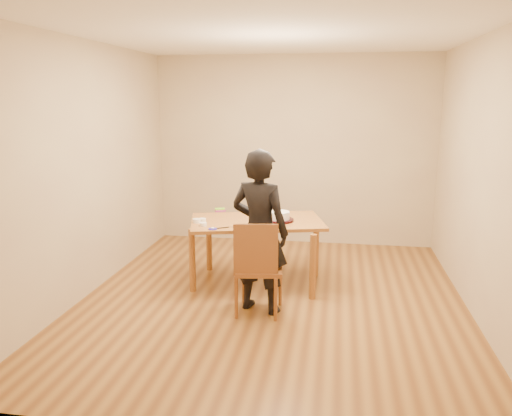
% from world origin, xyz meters
% --- Properties ---
extents(room_shell, '(4.00, 4.50, 2.70)m').
position_xyz_m(room_shell, '(0.00, 0.34, 1.35)').
color(room_shell, brown).
rests_on(room_shell, ground).
extents(dining_table, '(1.63, 1.21, 0.04)m').
position_xyz_m(dining_table, '(-0.24, 0.45, 0.73)').
color(dining_table, brown).
rests_on(dining_table, floor).
extents(dining_chair, '(0.51, 0.51, 0.04)m').
position_xyz_m(dining_chair, '(-0.09, -0.32, 0.45)').
color(dining_chair, brown).
rests_on(dining_chair, floor).
extents(cake_plate, '(0.32, 0.32, 0.02)m').
position_xyz_m(cake_plate, '(0.02, 0.45, 0.76)').
color(cake_plate, '#AB0B2F').
rests_on(cake_plate, dining_table).
extents(cake, '(0.23, 0.23, 0.07)m').
position_xyz_m(cake, '(0.02, 0.45, 0.81)').
color(cake, white).
rests_on(cake, cake_plate).
extents(frosting_dome, '(0.23, 0.23, 0.03)m').
position_xyz_m(frosting_dome, '(0.02, 0.45, 0.86)').
color(frosting_dome, white).
rests_on(frosting_dome, cake).
extents(frosting_tub, '(0.08, 0.08, 0.07)m').
position_xyz_m(frosting_tub, '(-0.18, 0.12, 0.78)').
color(frosting_tub, white).
rests_on(frosting_tub, dining_table).
extents(frosting_lid, '(0.09, 0.09, 0.01)m').
position_xyz_m(frosting_lid, '(-0.63, -0.02, 0.75)').
color(frosting_lid, '#22189F').
rests_on(frosting_lid, dining_table).
extents(frosting_dollop, '(0.04, 0.04, 0.02)m').
position_xyz_m(frosting_dollop, '(-0.63, -0.02, 0.77)').
color(frosting_dollop, white).
rests_on(frosting_dollop, frosting_lid).
extents(ramekin_green, '(0.08, 0.08, 0.04)m').
position_xyz_m(ramekin_green, '(-0.77, 0.11, 0.77)').
color(ramekin_green, white).
rests_on(ramekin_green, dining_table).
extents(ramekin_yellow, '(0.08, 0.08, 0.04)m').
position_xyz_m(ramekin_yellow, '(-0.83, 0.27, 0.77)').
color(ramekin_yellow, white).
rests_on(ramekin_yellow, dining_table).
extents(ramekin_multi, '(0.09, 0.09, 0.04)m').
position_xyz_m(ramekin_multi, '(-0.88, 0.23, 0.77)').
color(ramekin_multi, white).
rests_on(ramekin_multi, dining_table).
extents(candy_box_pink, '(0.14, 0.11, 0.02)m').
position_xyz_m(candy_box_pink, '(-0.75, 0.83, 0.76)').
color(candy_box_pink, '#C82F61').
rests_on(candy_box_pink, dining_table).
extents(candy_box_green, '(0.13, 0.09, 0.02)m').
position_xyz_m(candy_box_green, '(-0.76, 0.83, 0.78)').
color(candy_box_green, green).
rests_on(candy_box_green, candy_box_pink).
extents(spatula, '(0.13, 0.09, 0.01)m').
position_xyz_m(spatula, '(-0.54, 0.05, 0.75)').
color(spatula, black).
rests_on(spatula, dining_table).
extents(person, '(0.68, 0.55, 1.63)m').
position_xyz_m(person, '(-0.09, -0.28, 0.82)').
color(person, black).
rests_on(person, floor).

